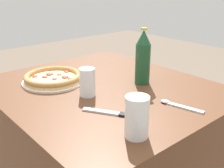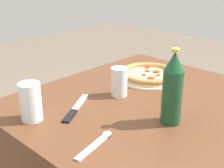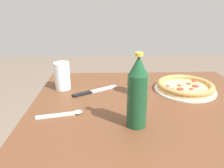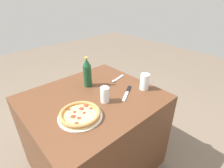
{
  "view_description": "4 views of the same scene",
  "coord_description": "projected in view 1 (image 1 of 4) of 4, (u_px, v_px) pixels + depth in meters",
  "views": [
    {
      "loc": [
        -0.9,
        0.73,
        1.19
      ],
      "look_at": [
        -0.13,
        0.06,
        0.8
      ],
      "focal_mm": 45.0,
      "sensor_mm": 36.0,
      "label": 1
    },
    {
      "loc": [
        -0.88,
        -0.66,
        1.24
      ],
      "look_at": [
        -0.13,
        0.06,
        0.83
      ],
      "focal_mm": 50.0,
      "sensor_mm": 36.0,
      "label": 2
    },
    {
      "loc": [
        -0.18,
        -0.81,
        1.13
      ],
      "look_at": [
        -0.15,
        0.09,
        0.79
      ],
      "focal_mm": 35.0,
      "sensor_mm": 36.0,
      "label": 3
    },
    {
      "loc": [
        0.64,
        0.92,
        1.46
      ],
      "look_at": [
        -0.18,
        0.02,
        0.79
      ],
      "focal_mm": 28.0,
      "sensor_mm": 36.0,
      "label": 4
    }
  ],
  "objects": [
    {
      "name": "beer_bottle",
      "position": [
        143.0,
        58.0,
        1.25
      ],
      "size": [
        0.07,
        0.07,
        0.25
      ],
      "color": "#194728",
      "rests_on": "table"
    },
    {
      "name": "glass_iced_tea",
      "position": [
        87.0,
        83.0,
        1.14
      ],
      "size": [
        0.06,
        0.06,
        0.12
      ],
      "color": "white",
      "rests_on": "table"
    },
    {
      "name": "table",
      "position": [
        105.0,
        157.0,
        1.38
      ],
      "size": [
        0.98,
        0.87,
        0.74
      ],
      "color": "#56331E",
      "rests_on": "ground_plane"
    },
    {
      "name": "pizza_margherita",
      "position": [
        53.0,
        78.0,
        1.29
      ],
      "size": [
        0.28,
        0.28,
        0.04
      ],
      "color": "silver",
      "rests_on": "table"
    },
    {
      "name": "spoon",
      "position": [
        177.0,
        105.0,
        1.06
      ],
      "size": [
        0.17,
        0.06,
        0.01
      ],
      "color": "silver",
      "rests_on": "table"
    },
    {
      "name": "glass_mango_juice",
      "position": [
        137.0,
        118.0,
        0.84
      ],
      "size": [
        0.07,
        0.07,
        0.13
      ],
      "color": "white",
      "rests_on": "table"
    },
    {
      "name": "knife",
      "position": [
        116.0,
        114.0,
        0.99
      ],
      "size": [
        0.21,
        0.14,
        0.01
      ],
      "color": "black",
      "rests_on": "table"
    }
  ]
}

